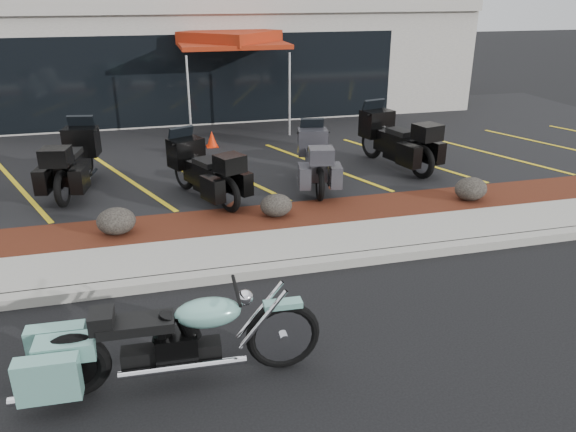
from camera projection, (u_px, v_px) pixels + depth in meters
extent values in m
plane|color=black|center=(294.00, 303.00, 7.76)|extent=(90.00, 90.00, 0.00)
cube|color=gray|center=(279.00, 269.00, 8.54)|extent=(24.00, 0.25, 0.15)
cube|color=gray|center=(268.00, 249.00, 9.17)|extent=(24.00, 1.20, 0.15)
cube|color=#380C0C|center=(254.00, 222.00, 10.24)|extent=(24.00, 1.20, 0.16)
cube|color=black|center=(214.00, 147.00, 15.08)|extent=(26.00, 9.60, 0.15)
cube|color=#9A948B|center=(188.00, 49.00, 20.00)|extent=(18.00, 8.00, 4.00)
cube|color=black|center=(201.00, 80.00, 16.62)|extent=(12.00, 0.06, 2.60)
cube|color=#9A948B|center=(197.00, 4.00, 15.80)|extent=(18.00, 0.30, 0.50)
ellipsoid|color=black|center=(116.00, 221.00, 9.46)|extent=(0.65, 0.54, 0.46)
ellipsoid|color=black|center=(276.00, 205.00, 10.21)|extent=(0.59, 0.49, 0.42)
ellipsoid|color=black|center=(471.00, 189.00, 10.98)|extent=(0.64, 0.54, 0.46)
cone|color=red|center=(212.00, 139.00, 14.72)|extent=(0.31, 0.31, 0.42)
cylinder|color=silver|center=(218.00, 101.00, 14.66)|extent=(0.06, 0.06, 2.27)
cylinder|color=silver|center=(298.00, 90.00, 16.29)|extent=(0.06, 0.06, 2.27)
cylinder|color=silver|center=(167.00, 88.00, 16.63)|extent=(0.06, 0.06, 2.27)
cylinder|color=silver|center=(243.00, 79.00, 18.26)|extent=(0.06, 0.06, 2.27)
cube|color=maroon|center=(230.00, 43.00, 15.98)|extent=(3.93, 3.93, 0.12)
cube|color=maroon|center=(230.00, 37.00, 15.91)|extent=(2.79, 2.79, 0.35)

